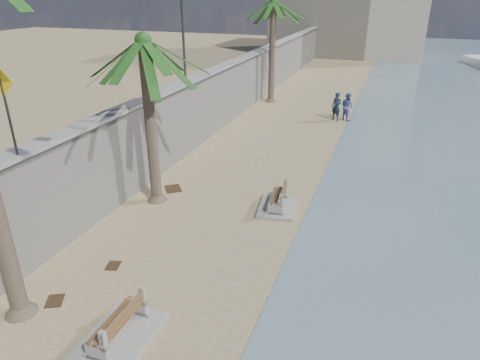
# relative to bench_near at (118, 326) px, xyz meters

# --- Properties ---
(ground_plane) EXTENTS (140.00, 140.00, 0.00)m
(ground_plane) POSITION_rel_bench_near_xyz_m (0.97, 0.31, -0.40)
(ground_plane) COLOR #9A855E
(seawall) EXTENTS (0.45, 70.00, 3.50)m
(seawall) POSITION_rel_bench_near_xyz_m (-4.23, 20.31, 1.35)
(seawall) COLOR gray
(seawall) RESTS_ON ground_plane
(wall_cap) EXTENTS (0.80, 70.00, 0.12)m
(wall_cap) POSITION_rel_bench_near_xyz_m (-4.23, 20.31, 3.15)
(wall_cap) COLOR gray
(wall_cap) RESTS_ON seawall
(bench_near) EXTENTS (1.52, 2.21, 0.92)m
(bench_near) POSITION_rel_bench_near_xyz_m (0.00, 0.00, 0.00)
(bench_near) COLOR gray
(bench_near) RESTS_ON ground_plane
(bench_far) EXTENTS (1.64, 2.18, 0.84)m
(bench_far) POSITION_rel_bench_near_xyz_m (1.82, 7.85, -0.03)
(bench_far) COLOR gray
(bench_far) RESTS_ON ground_plane
(palm_mid) EXTENTS (5.00, 5.00, 7.04)m
(palm_mid) POSITION_rel_bench_near_xyz_m (-2.88, 6.84, 5.66)
(palm_mid) COLOR brown
(palm_mid) RESTS_ON ground_plane
(palm_back) EXTENTS (5.00, 5.00, 7.80)m
(palm_back) POSITION_rel_bench_near_xyz_m (-3.07, 23.99, 6.40)
(palm_back) COLOR brown
(palm_back) RESTS_ON ground_plane
(pedestrian_sign) EXTENTS (0.78, 0.07, 2.40)m
(pedestrian_sign) POSITION_rel_bench_near_xyz_m (-4.03, 1.81, 4.75)
(pedestrian_sign) COLOR #2D2D33
(pedestrian_sign) RESTS_ON wall_cap
(streetlight) EXTENTS (0.28, 0.28, 5.12)m
(streetlight) POSITION_rel_bench_near_xyz_m (-4.13, 12.31, 6.24)
(streetlight) COLOR #2D2D33
(streetlight) RESTS_ON wall_cap
(person_a) EXTENTS (0.88, 0.76, 2.05)m
(person_a) POSITION_rel_bench_near_xyz_m (2.18, 20.71, 0.62)
(person_a) COLOR #142339
(person_a) RESTS_ON ground_plane
(person_b) EXTENTS (1.20, 1.17, 1.96)m
(person_b) POSITION_rel_bench_near_xyz_m (2.81, 21.01, 0.58)
(person_b) COLOR #4D5CA0
(person_b) RESTS_ON ground_plane
(debris_b) EXTENTS (0.63, 0.68, 0.03)m
(debris_b) POSITION_rel_bench_near_xyz_m (-2.46, 0.56, -0.39)
(debris_b) COLOR #382616
(debris_b) RESTS_ON ground_plane
(debris_c) EXTENTS (0.97, 1.00, 0.03)m
(debris_c) POSITION_rel_bench_near_xyz_m (-2.78, 8.00, -0.39)
(debris_c) COLOR #382616
(debris_c) RESTS_ON ground_plane
(debris_d) EXTENTS (0.49, 0.56, 0.03)m
(debris_d) POSITION_rel_bench_near_xyz_m (-1.92, 2.47, -0.39)
(debris_d) COLOR #382616
(debris_d) RESTS_ON ground_plane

